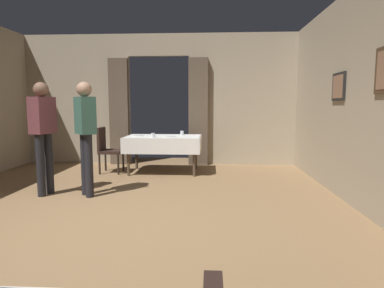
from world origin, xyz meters
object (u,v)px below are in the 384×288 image
at_px(plate_mid_c, 171,137).
at_px(person_waiter_by_doorway, 43,129).
at_px(dining_table_mid, 163,141).
at_px(plate_mid_b, 138,136).
at_px(person_diner_standing_aside, 86,129).
at_px(glass_mid_d, 182,133).
at_px(chair_mid_left, 107,148).
at_px(glass_mid_a, 153,135).

distance_m(plate_mid_c, person_waiter_by_doorway, 2.37).
distance_m(dining_table_mid, plate_mid_b, 0.54).
xyz_separation_m(person_waiter_by_doorway, person_diner_standing_aside, (0.66, -0.02, 0.00)).
relative_size(dining_table_mid, glass_mid_d, 16.54).
xyz_separation_m(chair_mid_left, glass_mid_d, (1.51, 0.32, 0.28)).
xyz_separation_m(chair_mid_left, plate_mid_b, (0.62, 0.11, 0.24)).
relative_size(plate_mid_c, person_waiter_by_doorway, 0.12).
bearing_deg(person_diner_standing_aside, glass_mid_a, 64.07).
bearing_deg(plate_mid_b, plate_mid_c, -20.47).
distance_m(plate_mid_b, person_diner_standing_aside, 1.92).
height_order(plate_mid_c, person_waiter_by_doorway, person_waiter_by_doorway).
height_order(dining_table_mid, plate_mid_c, plate_mid_c).
bearing_deg(chair_mid_left, person_diner_standing_aside, -82.21).
bearing_deg(dining_table_mid, glass_mid_d, 34.56).
bearing_deg(glass_mid_d, person_waiter_by_doorway, -133.20).
relative_size(person_waiter_by_doorway, person_diner_standing_aside, 1.00).
bearing_deg(person_waiter_by_doorway, glass_mid_d, 46.80).
height_order(glass_mid_a, plate_mid_b, glass_mid_a).
distance_m(plate_mid_b, plate_mid_c, 0.76).
relative_size(glass_mid_a, plate_mid_c, 0.42).
height_order(glass_mid_a, person_diner_standing_aside, person_diner_standing_aside).
height_order(glass_mid_a, glass_mid_d, glass_mid_d).
bearing_deg(plate_mid_b, dining_table_mid, -3.76).
height_order(dining_table_mid, glass_mid_a, glass_mid_a).
relative_size(chair_mid_left, person_diner_standing_aside, 0.54).
bearing_deg(person_diner_standing_aside, dining_table_mid, 63.61).
distance_m(chair_mid_left, plate_mid_c, 1.36).
height_order(dining_table_mid, person_waiter_by_doorway, person_waiter_by_doorway).
bearing_deg(glass_mid_d, dining_table_mid, -145.44).
xyz_separation_m(plate_mid_b, person_diner_standing_aside, (-0.38, -1.86, 0.27)).
relative_size(chair_mid_left, plate_mid_b, 3.89).
bearing_deg(dining_table_mid, plate_mid_c, -51.94).
distance_m(dining_table_mid, glass_mid_a, 0.36).
distance_m(chair_mid_left, person_diner_standing_aside, 1.85).
relative_size(glass_mid_a, person_diner_standing_aside, 0.05).
bearing_deg(person_diner_standing_aside, plate_mid_b, 78.61).
relative_size(dining_table_mid, plate_mid_c, 7.37).
distance_m(chair_mid_left, person_waiter_by_doorway, 1.86).
xyz_separation_m(plate_mid_c, person_diner_standing_aside, (-1.09, -1.60, 0.27)).
relative_size(plate_mid_c, glass_mid_d, 2.24).
height_order(glass_mid_a, plate_mid_c, glass_mid_a).
distance_m(dining_table_mid, plate_mid_c, 0.31).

